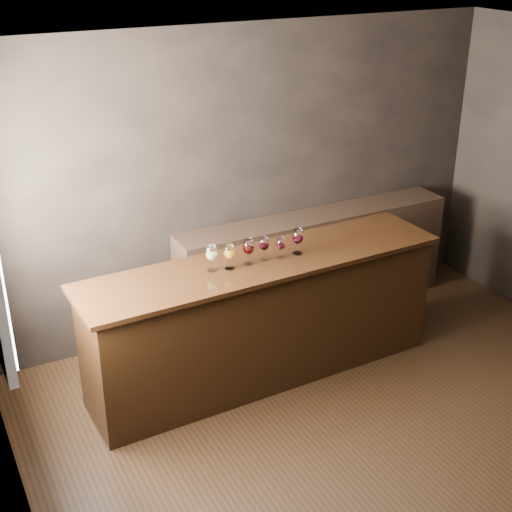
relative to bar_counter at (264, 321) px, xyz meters
name	(u,v)px	position (x,y,z in m)	size (l,w,h in m)	color
ground	(385,443)	(0.38, -1.24, -0.52)	(5.00, 5.00, 0.00)	black
room_shell	(366,219)	(0.15, -1.12, 1.29)	(5.02, 4.52, 2.81)	black
bar_counter	(264,321)	(0.00, 0.00, 0.00)	(2.99, 0.65, 1.05)	black
bar_top	(264,262)	(0.00, 0.00, 0.54)	(3.09, 0.72, 0.04)	black
back_bar_shelf	(314,263)	(0.98, 0.79, -0.01)	(2.82, 0.40, 1.02)	black
glass_white	(212,253)	(-0.45, 0.02, 0.71)	(0.09, 0.09, 0.22)	white
glass_amber	(229,253)	(-0.31, -0.02, 0.70)	(0.09, 0.09, 0.20)	white
glass_red_a	(248,247)	(-0.14, -0.01, 0.71)	(0.09, 0.09, 0.21)	white
glass_red_b	(264,244)	(0.01, 0.01, 0.69)	(0.08, 0.08, 0.19)	white
glass_red_c	(281,244)	(0.14, -0.02, 0.68)	(0.07, 0.07, 0.17)	white
glass_red_d	(298,237)	(0.30, -0.02, 0.71)	(0.09, 0.09, 0.22)	white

